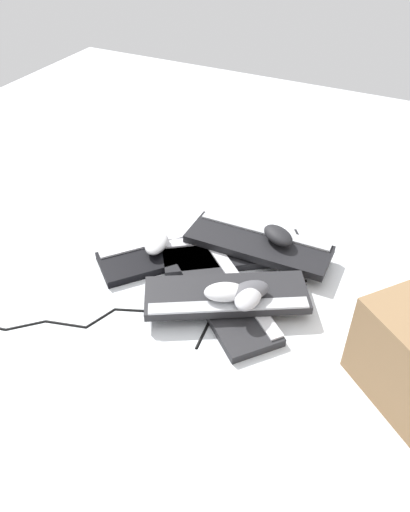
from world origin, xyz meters
name	(u,v)px	position (x,y,z in m)	size (l,w,h in m)	color
ground_plane	(199,264)	(0.00, 0.00, 0.00)	(3.20, 3.20, 0.00)	silver
keyboard_0	(170,252)	(0.10, 0.00, 0.01)	(0.40, 0.43, 0.03)	black
keyboard_1	(224,295)	(-0.13, 0.10, 0.01)	(0.43, 0.40, 0.03)	#232326
keyboard_2	(234,252)	(-0.08, -0.09, 0.01)	(0.45, 0.38, 0.03)	black
keyboard_3	(258,243)	(-0.14, -0.12, 0.04)	(0.44, 0.16, 0.03)	black
keyboard_4	(227,296)	(-0.15, 0.13, 0.04)	(0.46, 0.35, 0.03)	#232326
mouse_0	(278,235)	(-0.19, -0.14, 0.08)	(0.11, 0.07, 0.04)	black
mouse_1	(249,291)	(-0.21, 0.12, 0.08)	(0.11, 0.07, 0.04)	#4C4C51
mouse_2	(157,243)	(0.14, 0.02, 0.05)	(0.11, 0.07, 0.04)	silver
mouse_3	(225,292)	(-0.15, 0.15, 0.08)	(0.11, 0.07, 0.04)	silver
mouse_4	(248,296)	(-0.22, 0.14, 0.08)	(0.11, 0.07, 0.04)	#B7B7BC
cable_0	(245,304)	(-0.19, 0.10, 0.00)	(0.19, 0.38, 0.01)	black
cable_1	(109,319)	(0.11, 0.31, 0.00)	(0.65, 0.33, 0.01)	black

